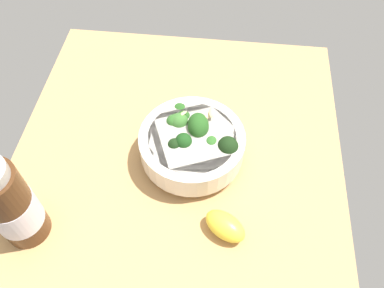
{
  "coord_description": "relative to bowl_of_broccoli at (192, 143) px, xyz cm",
  "views": [
    {
      "loc": [
        -42.52,
        -7.15,
        59.11
      ],
      "look_at": [
        -3.14,
        -2.73,
        4.0
      ],
      "focal_mm": 36.67,
      "sensor_mm": 36.0,
      "label": 1
    }
  ],
  "objects": [
    {
      "name": "lemon_wedge",
      "position": [
        -13.82,
        -6.73,
        -2.2
      ],
      "size": [
        7.18,
        8.12,
        3.75
      ],
      "primitive_type": "ellipsoid",
      "rotation": [
        0.0,
        0.0,
        4.16
      ],
      "color": "yellow",
      "rests_on": "ground_plane"
    },
    {
      "name": "bowl_of_broccoli",
      "position": [
        0.0,
        0.0,
        0.0
      ],
      "size": [
        18.19,
        18.19,
        9.56
      ],
      "color": "silver",
      "rests_on": "ground_plane"
    },
    {
      "name": "ground_plane",
      "position": [
        2.93,
        2.76,
        -6.46
      ],
      "size": [
        59.55,
        59.55,
        4.76
      ],
      "primitive_type": "cube",
      "color": "tan"
    },
    {
      "name": "bottle_tall",
      "position": [
        -16.97,
        24.41,
        3.98
      ],
      "size": [
        7.02,
        7.02,
        17.65
      ],
      "color": "#472814",
      "rests_on": "ground_plane"
    }
  ]
}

